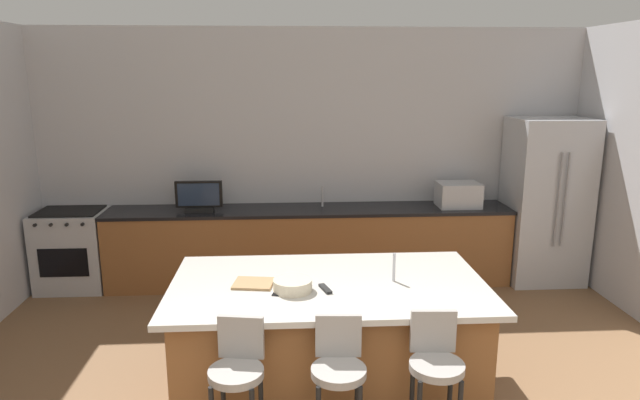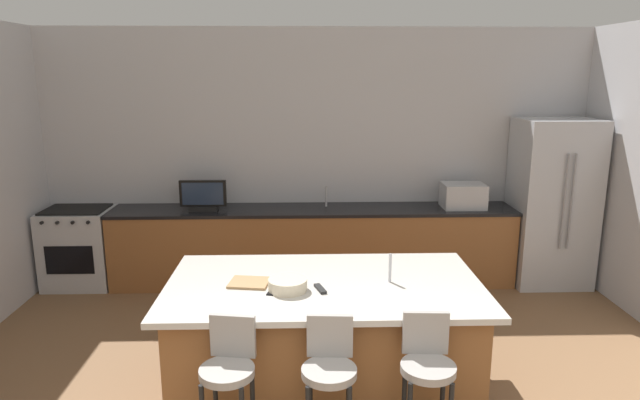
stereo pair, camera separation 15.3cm
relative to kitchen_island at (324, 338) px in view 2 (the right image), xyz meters
name	(u,v)px [view 2 (the right image)]	position (x,y,z in m)	size (l,w,h in m)	color
wall_back	(317,155)	(0.01, 2.73, 1.01)	(6.91, 0.12, 2.95)	#BCBCC1
counter_back	(313,246)	(-0.04, 2.35, -0.01)	(4.66, 0.62, 0.90)	brown
kitchen_island	(324,338)	(0.00, 0.00, 0.00)	(2.34, 1.32, 0.91)	black
refrigerator	(552,203)	(2.73, 2.29, 0.50)	(0.86, 0.75, 1.93)	#B7BABF
range_oven	(80,247)	(-2.76, 2.34, -0.01)	(0.76, 0.63, 0.92)	#B7BABF
microwave	(463,196)	(1.70, 2.35, 0.58)	(0.48, 0.36, 0.28)	#B7BABF
tv_monitor	(203,197)	(-1.29, 2.29, 0.59)	(0.53, 0.16, 0.35)	black
sink_faucet_back	(326,196)	(0.11, 2.45, 0.55)	(0.02, 0.02, 0.24)	#B2B2B7
sink_faucet_island	(390,268)	(0.49, 0.00, 0.56)	(0.02, 0.02, 0.22)	#B2B2B7
bar_stool_left	(229,381)	(-0.62, -0.78, 0.12)	(0.34, 0.36, 0.97)	gray
bar_stool_center	(329,382)	(0.00, -0.81, 0.12)	(0.34, 0.35, 0.98)	gray
bar_stool_right	(427,379)	(0.61, -0.81, 0.13)	(0.34, 0.35, 0.99)	gray
fruit_bowl	(288,285)	(-0.27, -0.15, 0.49)	(0.28, 0.28, 0.09)	beige
cell_phone	(274,291)	(-0.37, -0.17, 0.45)	(0.07, 0.15, 0.01)	black
tv_remote	(320,289)	(-0.03, -0.14, 0.46)	(0.04, 0.17, 0.02)	black
cutting_board	(249,283)	(-0.56, -0.01, 0.46)	(0.28, 0.24, 0.02)	#A87F51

